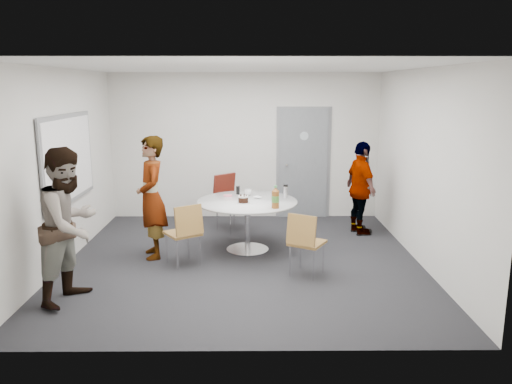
{
  "coord_description": "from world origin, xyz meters",
  "views": [
    {
      "loc": [
        0.14,
        -6.8,
        2.46
      ],
      "look_at": [
        0.19,
        0.25,
        0.95
      ],
      "focal_mm": 35.0,
      "sensor_mm": 36.0,
      "label": 1
    }
  ],
  "objects_px": {
    "door": "(303,164)",
    "chair_far": "(229,196)",
    "table": "(249,208)",
    "person_main": "(152,198)",
    "whiteboard": "(69,159)",
    "person_right": "(361,188)",
    "chair_near_left": "(185,229)",
    "person_left": "(70,225)",
    "chair_near_right": "(305,238)"
  },
  "relations": [
    {
      "from": "chair_near_right",
      "to": "chair_near_left",
      "type": "bearing_deg",
      "value": -164.47
    },
    {
      "from": "door",
      "to": "whiteboard",
      "type": "bearing_deg",
      "value": -147.34
    },
    {
      "from": "chair_far",
      "to": "person_left",
      "type": "height_order",
      "value": "person_left"
    },
    {
      "from": "door",
      "to": "chair_far",
      "type": "xyz_separation_m",
      "value": [
        -1.37,
        -0.87,
        -0.43
      ]
    },
    {
      "from": "door",
      "to": "person_main",
      "type": "distance_m",
      "value": 3.33
    },
    {
      "from": "chair_near_left",
      "to": "chair_near_right",
      "type": "relative_size",
      "value": 1.03
    },
    {
      "from": "table",
      "to": "person_left",
      "type": "bearing_deg",
      "value": -139.4
    },
    {
      "from": "person_main",
      "to": "person_left",
      "type": "xyz_separation_m",
      "value": [
        -0.64,
        -1.5,
        0.01
      ]
    },
    {
      "from": "chair_near_right",
      "to": "person_main",
      "type": "xyz_separation_m",
      "value": [
        -2.13,
        0.81,
        0.36
      ]
    },
    {
      "from": "whiteboard",
      "to": "chair_near_right",
      "type": "height_order",
      "value": "whiteboard"
    },
    {
      "from": "person_right",
      "to": "chair_far",
      "type": "bearing_deg",
      "value": 68.78
    },
    {
      "from": "chair_near_left",
      "to": "table",
      "type": "bearing_deg",
      "value": 2.82
    },
    {
      "from": "table",
      "to": "person_main",
      "type": "relative_size",
      "value": 0.84
    },
    {
      "from": "whiteboard",
      "to": "chair_near_left",
      "type": "xyz_separation_m",
      "value": [
        1.68,
        -0.41,
        -0.91
      ]
    },
    {
      "from": "table",
      "to": "chair_far",
      "type": "height_order",
      "value": "table"
    },
    {
      "from": "door",
      "to": "person_left",
      "type": "bearing_deg",
      "value": -128.88
    },
    {
      "from": "whiteboard",
      "to": "chair_near_right",
      "type": "bearing_deg",
      "value": -14.0
    },
    {
      "from": "door",
      "to": "table",
      "type": "bearing_deg",
      "value": -116.46
    },
    {
      "from": "whiteboard",
      "to": "person_main",
      "type": "distance_m",
      "value": 1.28
    },
    {
      "from": "table",
      "to": "person_main",
      "type": "bearing_deg",
      "value": -169.98
    },
    {
      "from": "table",
      "to": "chair_near_right",
      "type": "height_order",
      "value": "table"
    },
    {
      "from": "chair_far",
      "to": "person_right",
      "type": "distance_m",
      "value": 2.25
    },
    {
      "from": "whiteboard",
      "to": "chair_near_right",
      "type": "relative_size",
      "value": 2.21
    },
    {
      "from": "chair_near_right",
      "to": "chair_far",
      "type": "distance_m",
      "value": 2.48
    },
    {
      "from": "whiteboard",
      "to": "person_left",
      "type": "height_order",
      "value": "whiteboard"
    },
    {
      "from": "door",
      "to": "person_main",
      "type": "bearing_deg",
      "value": -136.54
    },
    {
      "from": "chair_near_right",
      "to": "person_main",
      "type": "bearing_deg",
      "value": -171.2
    },
    {
      "from": "person_left",
      "to": "door",
      "type": "bearing_deg",
      "value": -20.81
    },
    {
      "from": "whiteboard",
      "to": "person_right",
      "type": "xyz_separation_m",
      "value": [
        4.41,
        1.13,
        -0.67
      ]
    },
    {
      "from": "whiteboard",
      "to": "person_right",
      "type": "distance_m",
      "value": 4.6
    },
    {
      "from": "table",
      "to": "person_right",
      "type": "bearing_deg",
      "value": 25.43
    },
    {
      "from": "door",
      "to": "person_main",
      "type": "height_order",
      "value": "door"
    },
    {
      "from": "person_left",
      "to": "person_right",
      "type": "height_order",
      "value": "person_left"
    },
    {
      "from": "person_main",
      "to": "person_left",
      "type": "distance_m",
      "value": 1.63
    },
    {
      "from": "whiteboard",
      "to": "chair_far",
      "type": "distance_m",
      "value": 2.74
    },
    {
      "from": "whiteboard",
      "to": "table",
      "type": "distance_m",
      "value": 2.67
    },
    {
      "from": "table",
      "to": "person_left",
      "type": "height_order",
      "value": "person_left"
    },
    {
      "from": "chair_near_left",
      "to": "person_right",
      "type": "bearing_deg",
      "value": -4.82
    },
    {
      "from": "chair_near_right",
      "to": "chair_far",
      "type": "relative_size",
      "value": 0.89
    },
    {
      "from": "chair_near_left",
      "to": "person_right",
      "type": "relative_size",
      "value": 0.56
    },
    {
      "from": "chair_near_left",
      "to": "person_right",
      "type": "height_order",
      "value": "person_right"
    },
    {
      "from": "person_main",
      "to": "door",
      "type": "bearing_deg",
      "value": 116.14
    },
    {
      "from": "door",
      "to": "whiteboard",
      "type": "xyz_separation_m",
      "value": [
        -3.56,
        -2.28,
        0.42
      ]
    },
    {
      "from": "table",
      "to": "chair_near_right",
      "type": "bearing_deg",
      "value": -55.51
    },
    {
      "from": "chair_near_left",
      "to": "chair_far",
      "type": "bearing_deg",
      "value": 40.21
    },
    {
      "from": "whiteboard",
      "to": "chair_near_left",
      "type": "height_order",
      "value": "whiteboard"
    },
    {
      "from": "table",
      "to": "chair_near_right",
      "type": "relative_size",
      "value": 1.74
    },
    {
      "from": "door",
      "to": "table",
      "type": "distance_m",
      "value": 2.3
    },
    {
      "from": "table",
      "to": "person_left",
      "type": "relative_size",
      "value": 0.83
    },
    {
      "from": "whiteboard",
      "to": "table",
      "type": "bearing_deg",
      "value": 5.47
    }
  ]
}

